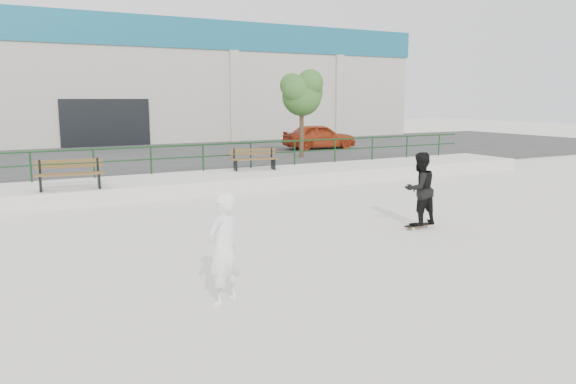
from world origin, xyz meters
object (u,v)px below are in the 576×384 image
bench_left (70,174)px  red_car (319,136)px  bench_right (254,159)px  skateboard (418,225)px  tree (302,92)px  standing_skater (420,189)px  seated_skater (224,249)px

bench_left → red_car: (13.96, 8.09, 0.23)m
bench_right → red_car: 9.64m
bench_right → skateboard: (0.31, -9.00, -0.84)m
bench_left → bench_right: bench_left is taller
skateboard → red_car: bearing=63.8°
red_car → tree: bearing=145.6°
tree → skateboard: tree is taller
bench_left → skateboard: bearing=-39.2°
bench_left → standing_skater: (7.22, -7.48, 0.06)m
bench_right → skateboard: 9.04m
bench_right → red_car: size_ratio=0.47×
bench_left → tree: tree is taller
bench_left → skateboard: (7.22, -7.48, -0.88)m
tree → skateboard: bearing=-106.8°
bench_right → seated_skater: 12.99m
bench_left → tree: size_ratio=0.51×
bench_left → standing_skater: size_ratio=1.11×
standing_skater → skateboard: bearing=88.6°
bench_right → standing_skater: size_ratio=1.02×
skateboard → standing_skater: (0.00, 0.00, 0.94)m
tree → seated_skater: tree is taller
standing_skater → tree: bearing=-108.2°
bench_left → seated_skater: 10.04m
bench_right → seated_skater: (-5.99, -11.52, -0.01)m
bench_right → standing_skater: bearing=-76.0°
seated_skater → skateboard: bearing=175.4°
standing_skater → bench_left: bearing=-47.4°
bench_right → tree: bearing=50.5°
skateboard → seated_skater: (-6.30, -2.52, 0.83)m
seated_skater → standing_skater: bearing=175.4°
seated_skater → bench_right: bearing=-143.9°
tree → standing_skater: bearing=-106.8°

